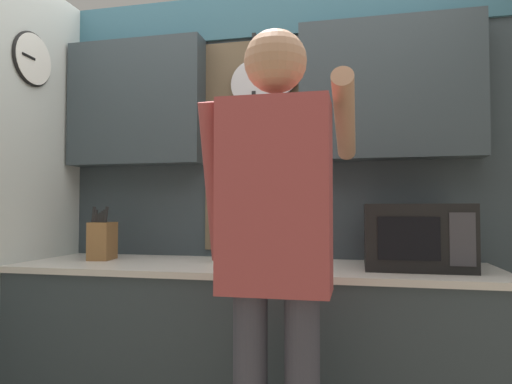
{
  "coord_description": "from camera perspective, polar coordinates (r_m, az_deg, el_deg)",
  "views": [
    {
      "loc": [
        0.52,
        -2.19,
        1.17
      ],
      "look_at": [
        -0.02,
        0.22,
        1.26
      ],
      "focal_mm": 32.0,
      "sensor_mm": 36.0,
      "label": 1
    }
  ],
  "objects": [
    {
      "name": "person",
      "position": [
        1.59,
        2.56,
        -5.35
      ],
      "size": [
        0.54,
        0.68,
        1.8
      ],
      "color": "#383842",
      "rests_on": "ground_plane"
    },
    {
      "name": "back_wall_unit",
      "position": [
        2.56,
        0.88,
        4.71
      ],
      "size": [
        2.89,
        0.2,
        2.41
      ],
      "color": "#2D383D",
      "rests_on": "ground_plane"
    },
    {
      "name": "knife_block",
      "position": [
        2.6,
        -18.65,
        -5.72
      ],
      "size": [
        0.13,
        0.16,
        0.29
      ],
      "color": "brown",
      "rests_on": "base_cabinet_counter"
    },
    {
      "name": "microwave",
      "position": [
        2.24,
        19.32,
        -5.22
      ],
      "size": [
        0.46,
        0.4,
        0.3
      ],
      "color": "black",
      "rests_on": "base_cabinet_counter"
    },
    {
      "name": "utensil_crock",
      "position": [
        2.33,
        -4.23,
        -6.53
      ],
      "size": [
        0.1,
        0.1,
        0.32
      ],
      "color": "white",
      "rests_on": "base_cabinet_counter"
    },
    {
      "name": "base_cabinet_counter",
      "position": [
        2.37,
        -0.85,
        -19.99
      ],
      "size": [
        2.32,
        0.68,
        0.9
      ],
      "color": "#2D383D",
      "rests_on": "ground_plane"
    }
  ]
}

